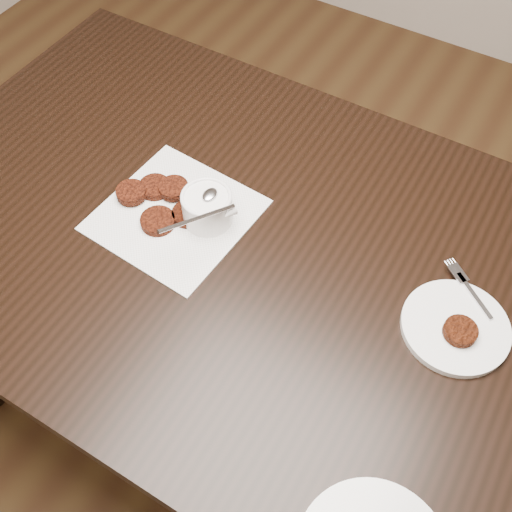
% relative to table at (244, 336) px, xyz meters
% --- Properties ---
extents(floor, '(4.00, 4.00, 0.00)m').
position_rel_table_xyz_m(floor, '(0.04, -0.12, -0.38)').
color(floor, '#51371B').
rests_on(floor, ground).
extents(table, '(1.38, 0.89, 0.75)m').
position_rel_table_xyz_m(table, '(0.00, 0.00, 0.00)').
color(table, black).
rests_on(table, floor).
extents(napkin, '(0.28, 0.28, 0.00)m').
position_rel_table_xyz_m(napkin, '(-0.14, -0.01, 0.38)').
color(napkin, white).
rests_on(napkin, table).
extents(sauce_ramekin, '(0.15, 0.15, 0.13)m').
position_rel_table_xyz_m(sauce_ramekin, '(-0.08, 0.01, 0.44)').
color(sauce_ramekin, white).
rests_on(sauce_ramekin, napkin).
extents(patty_cluster, '(0.22, 0.22, 0.02)m').
position_rel_table_xyz_m(patty_cluster, '(-0.18, 0.00, 0.39)').
color(patty_cluster, '#5F1F0C').
rests_on(patty_cluster, napkin).
extents(plate_with_patty, '(0.25, 0.25, 0.03)m').
position_rel_table_xyz_m(plate_with_patty, '(0.40, 0.02, 0.39)').
color(plate_with_patty, white).
rests_on(plate_with_patty, table).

